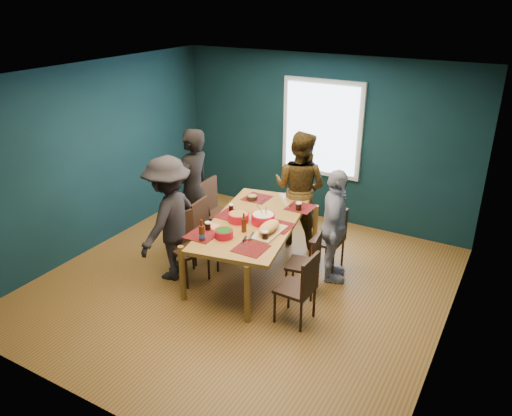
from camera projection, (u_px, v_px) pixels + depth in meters
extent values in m
cube|color=olive|center=(243.00, 284.00, 6.63)|extent=(5.00, 5.00, 0.01)
cube|color=silver|center=(241.00, 76.00, 5.54)|extent=(5.00, 5.00, 0.01)
cube|color=#0E2C30|center=(95.00, 158.00, 7.22)|extent=(0.01, 5.00, 2.70)
cube|color=#0E2C30|center=(458.00, 235.00, 4.95)|extent=(0.01, 5.00, 2.70)
cube|color=#0E2C30|center=(322.00, 140.00, 8.07)|extent=(5.00, 0.01, 2.70)
cube|color=#0E2C30|center=(85.00, 286.00, 4.09)|extent=(5.00, 0.01, 2.70)
cube|color=silver|center=(322.00, 128.00, 7.97)|extent=(1.35, 0.06, 1.55)
cube|color=#A57331|center=(254.00, 223.00, 6.55)|extent=(1.44, 2.28, 0.05)
cylinder|color=#A57331|center=(182.00, 273.00, 6.15)|extent=(0.07, 0.07, 0.75)
cylinder|color=#A57331|center=(247.00, 294.00, 5.73)|extent=(0.07, 0.07, 0.75)
cylinder|color=#A57331|center=(259.00, 216.00, 7.70)|extent=(0.07, 0.07, 0.75)
cylinder|color=#A57331|center=(315.00, 229.00, 7.27)|extent=(0.07, 0.07, 0.75)
cube|color=#321D10|center=(220.00, 215.00, 7.47)|extent=(0.47, 0.47, 0.04)
cube|color=#321D10|center=(208.00, 196.00, 7.45)|extent=(0.05, 0.46, 0.50)
cylinder|color=#321D10|center=(203.00, 232.00, 7.50)|extent=(0.03, 0.03, 0.47)
cylinder|color=#321D10|center=(225.00, 238.00, 7.33)|extent=(0.03, 0.03, 0.47)
cylinder|color=#321D10|center=(217.00, 223.00, 7.81)|extent=(0.03, 0.03, 0.47)
cylinder|color=#321D10|center=(238.00, 228.00, 7.64)|extent=(0.03, 0.03, 0.47)
cube|color=#321D10|center=(212.00, 235.00, 6.96)|extent=(0.45, 0.45, 0.04)
cube|color=#321D10|center=(200.00, 216.00, 6.93)|extent=(0.07, 0.42, 0.46)
cylinder|color=#321D10|center=(195.00, 252.00, 6.97)|extent=(0.03, 0.03, 0.43)
cylinder|color=#321D10|center=(218.00, 258.00, 6.83)|extent=(0.03, 0.03, 0.43)
cylinder|color=#321D10|center=(208.00, 241.00, 7.27)|extent=(0.03, 0.03, 0.43)
cylinder|color=#321D10|center=(230.00, 246.00, 7.13)|extent=(0.03, 0.03, 0.43)
cube|color=#321D10|center=(189.00, 250.00, 6.57)|extent=(0.52, 0.52, 0.04)
cube|color=#321D10|center=(180.00, 229.00, 6.60)|extent=(0.16, 0.40, 0.45)
cylinder|color=#321D10|center=(172.00, 264.00, 6.67)|extent=(0.03, 0.03, 0.42)
cylinder|color=#321D10|center=(187.00, 275.00, 6.43)|extent=(0.03, 0.03, 0.42)
cylinder|color=#321D10|center=(193.00, 256.00, 6.89)|extent=(0.03, 0.03, 0.42)
cylinder|color=#321D10|center=(209.00, 265.00, 6.65)|extent=(0.03, 0.03, 0.42)
cube|color=#321D10|center=(327.00, 241.00, 6.84)|extent=(0.41, 0.41, 0.04)
cube|color=#321D10|center=(341.00, 228.00, 6.66)|extent=(0.05, 0.40, 0.43)
cylinder|color=#321D10|center=(310.00, 257.00, 6.88)|extent=(0.03, 0.03, 0.41)
cylinder|color=#321D10|center=(333.00, 263.00, 6.72)|extent=(0.03, 0.03, 0.41)
cylinder|color=#321D10|center=(320.00, 247.00, 7.15)|extent=(0.03, 0.03, 0.41)
cylinder|color=#321D10|center=(342.00, 253.00, 6.99)|extent=(0.03, 0.03, 0.41)
cube|color=#321D10|center=(303.00, 265.00, 6.28)|extent=(0.44, 0.44, 0.04)
cube|color=#321D10|center=(317.00, 251.00, 6.14)|extent=(0.10, 0.38, 0.41)
cylinder|color=#321D10|center=(286.00, 283.00, 6.28)|extent=(0.03, 0.03, 0.39)
cylinder|color=#321D10|center=(311.00, 288.00, 6.18)|extent=(0.03, 0.03, 0.39)
cylinder|color=#321D10|center=(293.00, 271.00, 6.56)|extent=(0.03, 0.03, 0.39)
cylinder|color=#321D10|center=(317.00, 275.00, 6.46)|extent=(0.03, 0.03, 0.39)
cube|color=#321D10|center=(295.00, 289.00, 5.74)|extent=(0.41, 0.41, 0.04)
cube|color=#321D10|center=(310.00, 275.00, 5.56)|extent=(0.05, 0.40, 0.44)
cylinder|color=#321D10|center=(275.00, 308.00, 5.78)|extent=(0.03, 0.03, 0.41)
cylinder|color=#321D10|center=(301.00, 317.00, 5.61)|extent=(0.03, 0.03, 0.41)
cylinder|color=#321D10|center=(289.00, 294.00, 6.05)|extent=(0.03, 0.03, 0.41)
cylinder|color=#321D10|center=(314.00, 302.00, 5.88)|extent=(0.03, 0.03, 0.41)
imported|color=black|center=(193.00, 190.00, 7.23)|extent=(0.46, 0.68, 1.83)
imported|color=black|center=(300.00, 188.00, 7.42)|extent=(0.87, 0.68, 1.74)
imported|color=white|center=(334.00, 227.00, 6.45)|extent=(0.67, 0.98, 1.54)
imported|color=black|center=(169.00, 219.00, 6.50)|extent=(0.71, 1.13, 1.69)
cylinder|color=red|center=(239.00, 217.00, 6.50)|extent=(0.28, 0.28, 0.11)
cylinder|color=#538430|center=(239.00, 214.00, 6.48)|extent=(0.24, 0.24, 0.02)
cylinder|color=red|center=(263.00, 219.00, 6.45)|extent=(0.31, 0.31, 0.12)
cylinder|color=beige|center=(263.00, 215.00, 6.43)|extent=(0.27, 0.27, 0.02)
cylinder|color=tan|center=(266.00, 212.00, 6.39)|extent=(0.09, 0.17, 0.25)
cylinder|color=tan|center=(261.00, 211.00, 6.42)|extent=(0.08, 0.17, 0.25)
cylinder|color=red|center=(224.00, 234.00, 6.08)|extent=(0.23, 0.23, 0.10)
cylinder|color=#194812|center=(224.00, 231.00, 6.07)|extent=(0.20, 0.20, 0.02)
cube|color=tan|center=(269.00, 232.00, 6.20)|extent=(0.27, 0.54, 0.02)
ellipsoid|color=#DE9D4F|center=(269.00, 227.00, 6.17)|extent=(0.20, 0.42, 0.12)
cube|color=silver|center=(251.00, 235.00, 6.08)|extent=(0.08, 0.21, 0.00)
cylinder|color=black|center=(245.00, 238.00, 6.00)|extent=(0.05, 0.12, 0.02)
sphere|color=#275F15|center=(264.00, 230.00, 6.08)|extent=(0.04, 0.04, 0.04)
sphere|color=#275F15|center=(269.00, 227.00, 6.17)|extent=(0.04, 0.04, 0.04)
sphere|color=#275F15|center=(273.00, 223.00, 6.26)|extent=(0.04, 0.04, 0.04)
cylinder|color=black|center=(252.00, 198.00, 7.18)|extent=(0.16, 0.16, 0.06)
cylinder|color=#538430|center=(252.00, 196.00, 7.17)|extent=(0.13, 0.13, 0.02)
cylinder|color=#461D0C|center=(202.00, 233.00, 5.98)|extent=(0.07, 0.07, 0.20)
cylinder|color=#461D0C|center=(201.00, 223.00, 5.93)|extent=(0.03, 0.03, 0.08)
cylinder|color=#1849A8|center=(202.00, 236.00, 6.00)|extent=(0.07, 0.07, 0.04)
cylinder|color=#461D0C|center=(244.00, 225.00, 6.21)|extent=(0.06, 0.06, 0.18)
cylinder|color=#461D0C|center=(244.00, 216.00, 6.16)|extent=(0.03, 0.03, 0.07)
cylinder|color=black|center=(208.00, 226.00, 6.27)|extent=(0.07, 0.07, 0.10)
cylinder|color=silver|center=(208.00, 223.00, 6.26)|extent=(0.08, 0.08, 0.02)
cylinder|color=black|center=(265.00, 236.00, 6.02)|extent=(0.08, 0.08, 0.11)
cylinder|color=silver|center=(265.00, 232.00, 5.99)|extent=(0.08, 0.08, 0.02)
cylinder|color=black|center=(299.00, 207.00, 6.83)|extent=(0.08, 0.08, 0.11)
cylinder|color=silver|center=(299.00, 203.00, 6.81)|extent=(0.08, 0.08, 0.02)
cylinder|color=black|center=(231.00, 208.00, 6.82)|extent=(0.06, 0.06, 0.09)
cylinder|color=silver|center=(231.00, 205.00, 6.80)|extent=(0.07, 0.07, 0.01)
cube|color=#DE795D|center=(279.00, 226.00, 6.40)|extent=(0.16, 0.16, 0.00)
cube|color=#DE795D|center=(213.00, 226.00, 6.40)|extent=(0.15, 0.15, 0.00)
cube|color=#DE795D|center=(249.00, 247.00, 5.87)|extent=(0.22, 0.22, 0.00)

